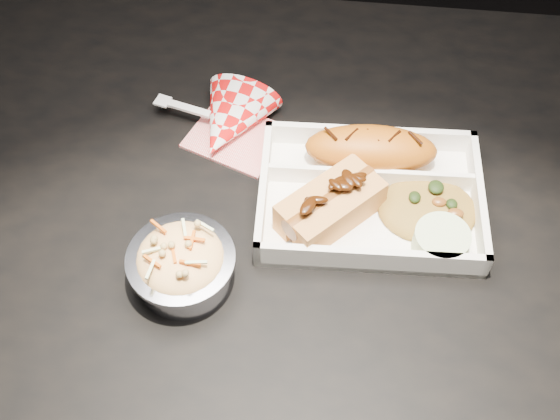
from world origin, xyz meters
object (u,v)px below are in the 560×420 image
object	(u,v)px
hotdog	(330,204)
napkin_fork	(229,123)
food_tray	(369,199)
fried_pastry	(371,149)
foil_coleslaw_cup	(182,263)
dining_table	(328,266)

from	to	relation	value
hotdog	napkin_fork	bearing A→B (deg)	91.65
food_tray	fried_pastry	xyz separation A→B (m)	(-0.00, 0.06, 0.02)
fried_pastry	foil_coleslaw_cup	distance (m)	0.26
food_tray	hotdog	bearing A→B (deg)	-149.23
dining_table	food_tray	world-z (taller)	food_tray
food_tray	napkin_fork	distance (m)	0.20
foil_coleslaw_cup	napkin_fork	xyz separation A→B (m)	(0.02, 0.21, -0.02)
food_tray	hotdog	size ratio (longest dim) A/B	2.06
dining_table	food_tray	xyz separation A→B (m)	(0.04, 0.03, 0.10)
hotdog	foil_coleslaw_cup	world-z (taller)	foil_coleslaw_cup
foil_coleslaw_cup	fried_pastry	bearing A→B (deg)	43.00
food_tray	napkin_fork	bearing A→B (deg)	149.55
napkin_fork	hotdog	bearing A→B (deg)	-27.59
fried_pastry	dining_table	bearing A→B (deg)	-112.73
food_tray	fried_pastry	size ratio (longest dim) A/B	1.67
food_tray	hotdog	world-z (taller)	hotdog
foil_coleslaw_cup	hotdog	bearing A→B (deg)	32.03
dining_table	hotdog	bearing A→B (deg)	134.06
foil_coleslaw_cup	napkin_fork	world-z (taller)	foil_coleslaw_cup
food_tray	dining_table	bearing A→B (deg)	-142.52
foil_coleslaw_cup	napkin_fork	size ratio (longest dim) A/B	0.64
fried_pastry	napkin_fork	distance (m)	0.18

